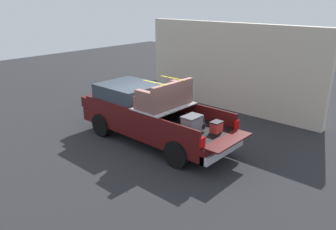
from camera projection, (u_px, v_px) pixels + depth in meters
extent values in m
plane|color=#262628|center=(155.00, 141.00, 11.42)|extent=(40.00, 40.00, 0.00)
cube|color=#470F0F|center=(155.00, 124.00, 11.21)|extent=(5.50, 1.92, 0.46)
cube|color=black|center=(182.00, 126.00, 10.38)|extent=(2.80, 1.80, 0.04)
cube|color=#470F0F|center=(162.00, 127.00, 9.65)|extent=(2.80, 0.06, 0.50)
cube|color=#470F0F|center=(200.00, 112.00, 10.95)|extent=(2.80, 0.06, 0.50)
cube|color=#470F0F|center=(151.00, 110.00, 11.16)|extent=(0.06, 1.80, 0.50)
cube|color=#470F0F|center=(228.00, 141.00, 9.33)|extent=(0.55, 1.80, 0.04)
cube|color=#B2B2B7|center=(164.00, 106.00, 10.70)|extent=(1.25, 1.92, 0.04)
cube|color=#470F0F|center=(128.00, 103.00, 11.90)|extent=(2.30, 1.92, 0.50)
cube|color=#2D3842|center=(129.00, 90.00, 11.68)|extent=(1.94, 1.76, 0.47)
cube|color=#470F0F|center=(104.00, 98.00, 12.77)|extent=(0.40, 1.82, 0.38)
cube|color=#B2B2B7|center=(223.00, 150.00, 9.54)|extent=(0.24, 1.92, 0.24)
cube|color=red|center=(202.00, 142.00, 8.81)|extent=(0.06, 0.20, 0.28)
cube|color=red|center=(237.00, 125.00, 10.05)|extent=(0.06, 0.20, 0.28)
cylinder|color=black|center=(102.00, 125.00, 11.76)|extent=(0.83, 0.30, 0.83)
cylinder|color=black|center=(138.00, 113.00, 13.00)|extent=(0.83, 0.30, 0.83)
cylinder|color=black|center=(177.00, 154.00, 9.57)|extent=(0.83, 0.30, 0.83)
cylinder|color=black|center=(212.00, 136.00, 10.80)|extent=(0.83, 0.30, 0.83)
cube|color=slate|center=(192.00, 125.00, 9.70)|extent=(0.40, 0.55, 0.50)
cube|color=#505359|center=(192.00, 117.00, 9.61)|extent=(0.44, 0.59, 0.05)
ellipsoid|color=black|center=(200.00, 123.00, 9.89)|extent=(0.20, 0.36, 0.50)
ellipsoid|color=black|center=(203.00, 126.00, 9.85)|extent=(0.09, 0.25, 0.22)
cube|color=red|center=(216.00, 127.00, 9.81)|extent=(0.26, 0.34, 0.30)
cube|color=#262628|center=(217.00, 122.00, 9.75)|extent=(0.28, 0.36, 0.04)
cube|color=brown|center=(164.00, 99.00, 10.62)|extent=(0.91, 1.84, 0.42)
cube|color=brown|center=(173.00, 89.00, 10.25)|extent=(0.16, 1.84, 0.40)
cube|color=brown|center=(144.00, 94.00, 9.97)|extent=(0.67, 0.20, 0.22)
cube|color=brown|center=(179.00, 85.00, 11.12)|extent=(0.67, 0.20, 0.22)
cube|color=yellow|center=(155.00, 83.00, 10.12)|extent=(1.01, 0.03, 0.02)
cube|color=yellow|center=(172.00, 78.00, 10.70)|extent=(1.01, 0.03, 0.02)
cube|color=beige|center=(229.00, 67.00, 14.23)|extent=(8.38, 0.36, 3.73)
cylinder|color=#2D2D33|center=(152.00, 92.00, 15.66)|extent=(0.56, 0.56, 0.90)
cylinder|color=#2D2D33|center=(152.00, 82.00, 15.50)|extent=(0.60, 0.60, 0.08)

